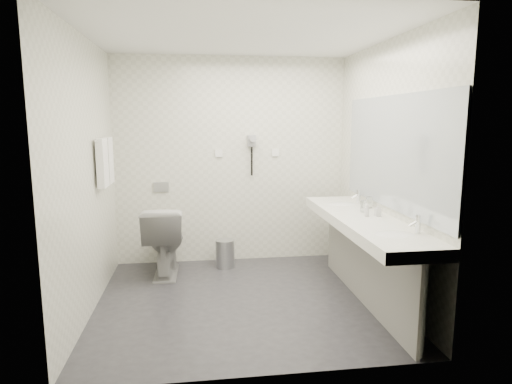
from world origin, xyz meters
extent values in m
plane|color=#2C2B31|center=(0.00, 0.00, 0.00)|extent=(2.80, 2.80, 0.00)
plane|color=white|center=(0.00, 0.00, 2.50)|extent=(2.80, 2.80, 0.00)
plane|color=silver|center=(0.00, 1.30, 1.25)|extent=(2.80, 0.00, 2.80)
plane|color=silver|center=(0.00, -1.30, 1.25)|extent=(2.80, 0.00, 2.80)
plane|color=silver|center=(-1.40, 0.00, 1.25)|extent=(0.00, 2.60, 2.60)
plane|color=silver|center=(1.40, 0.00, 1.25)|extent=(0.00, 2.60, 2.60)
cube|color=white|center=(1.12, -0.20, 0.80)|extent=(0.55, 2.20, 0.10)
cube|color=gray|center=(1.15, -0.20, 0.38)|extent=(0.03, 2.15, 0.75)
cylinder|color=silver|center=(1.18, -1.24, 0.38)|extent=(0.06, 0.06, 0.75)
cylinder|color=silver|center=(1.18, 0.84, 0.38)|extent=(0.06, 0.06, 0.75)
cube|color=#B2BCC6|center=(1.39, -0.20, 1.45)|extent=(0.02, 2.20, 1.05)
ellipsoid|color=white|center=(1.12, -0.85, 0.83)|extent=(0.40, 0.31, 0.05)
ellipsoid|color=white|center=(1.12, 0.45, 0.83)|extent=(0.40, 0.31, 0.05)
cylinder|color=silver|center=(1.32, -0.85, 0.92)|extent=(0.04, 0.04, 0.15)
cylinder|color=silver|center=(1.32, 0.45, 0.92)|extent=(0.04, 0.04, 0.15)
imported|color=silver|center=(1.26, -0.20, 0.91)|extent=(0.06, 0.06, 0.12)
imported|color=silver|center=(1.16, -0.19, 0.91)|extent=(0.05, 0.05, 0.12)
cylinder|color=silver|center=(1.20, 0.00, 0.91)|extent=(0.06, 0.06, 0.12)
cylinder|color=silver|center=(1.33, 0.19, 0.91)|extent=(0.08, 0.08, 0.12)
imported|color=white|center=(-0.80, 0.88, 0.40)|extent=(0.46, 0.80, 0.80)
cube|color=#B2B5BA|center=(-0.85, 1.29, 0.95)|extent=(0.18, 0.02, 0.12)
cylinder|color=#B2B5BA|center=(-0.10, 1.02, 0.16)|extent=(0.24, 0.24, 0.32)
cylinder|color=#B2B5BA|center=(-0.10, 1.02, 0.33)|extent=(0.23, 0.23, 0.02)
cylinder|color=silver|center=(-1.35, 0.55, 1.55)|extent=(0.02, 0.62, 0.02)
cube|color=white|center=(-1.34, 0.41, 1.33)|extent=(0.07, 0.24, 0.48)
cube|color=white|center=(-1.34, 0.69, 1.33)|extent=(0.07, 0.24, 0.48)
cube|color=#9C9DA1|center=(0.25, 1.27, 1.50)|extent=(0.10, 0.04, 0.14)
cylinder|color=#9C9DA1|center=(0.25, 1.20, 1.53)|extent=(0.08, 0.14, 0.08)
cylinder|color=black|center=(0.25, 1.26, 1.25)|extent=(0.02, 0.02, 0.35)
cube|color=white|center=(-0.15, 1.29, 1.35)|extent=(0.09, 0.02, 0.09)
cube|color=white|center=(0.55, 1.29, 1.35)|extent=(0.09, 0.02, 0.09)
camera|label=1|loc=(-0.43, -4.04, 1.74)|focal=30.72mm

